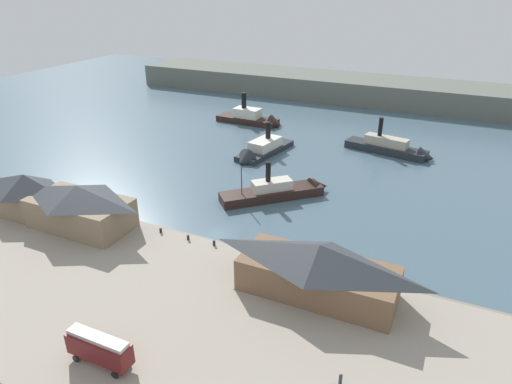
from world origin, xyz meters
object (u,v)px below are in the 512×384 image
(mooring_post_center_west, at_px, (214,243))
(ferry_approaching_west, at_px, (394,149))
(mooring_post_west, at_px, (6,190))
(ferry_moored_west, at_px, (259,151))
(ferry_shed_central_terminal, at_px, (27,194))
(ferry_outer_harbor, at_px, (282,191))
(mooring_post_east, at_px, (188,237))
(ferry_shed_east_terminal, at_px, (80,206))
(ferry_shed_west_terminal, at_px, (318,269))
(street_tram, at_px, (99,347))
(pedestrian_near_west_shed, at_px, (340,379))
(ferry_near_quay, at_px, (254,119))
(mooring_post_center_east, at_px, (161,230))

(mooring_post_center_west, xyz_separation_m, ferry_approaching_west, (19.07, 60.37, -0.13))
(mooring_post_west, distance_m, ferry_moored_west, 58.25)
(ferry_shed_central_terminal, xyz_separation_m, ferry_outer_harbor, (39.51, 29.01, -3.84))
(ferry_shed_central_terminal, distance_m, mooring_post_east, 32.70)
(mooring_post_east, bearing_deg, mooring_post_west, 179.44)
(mooring_post_center_west, bearing_deg, mooring_post_east, -176.83)
(ferry_shed_central_terminal, relative_size, ferry_shed_east_terminal, 0.87)
(ferry_shed_west_terminal, bearing_deg, mooring_post_west, 175.78)
(ferry_shed_central_terminal, bearing_deg, street_tram, -31.57)
(ferry_shed_east_terminal, height_order, pedestrian_near_west_shed, ferry_shed_east_terminal)
(mooring_post_center_west, bearing_deg, mooring_post_west, 179.81)
(mooring_post_east, relative_size, ferry_approaching_west, 0.04)
(ferry_shed_central_terminal, distance_m, mooring_post_west, 13.89)
(ferry_near_quay, bearing_deg, street_tram, -74.86)
(ferry_shed_central_terminal, relative_size, ferry_moored_west, 0.74)
(pedestrian_near_west_shed, relative_size, mooring_post_west, 1.73)
(street_tram, distance_m, mooring_post_west, 58.05)
(pedestrian_near_west_shed, relative_size, mooring_post_east, 1.73)
(ferry_shed_central_terminal, height_order, mooring_post_center_east, ferry_shed_central_terminal)
(ferry_shed_west_terminal, bearing_deg, ferry_moored_west, 122.46)
(ferry_moored_west, xyz_separation_m, ferry_approaching_west, (31.07, 15.83, 0.23))
(mooring_post_center_west, relative_size, ferry_approaching_west, 0.04)
(ferry_shed_east_terminal, bearing_deg, ferry_shed_central_terminal, -179.22)
(ferry_moored_west, bearing_deg, ferry_shed_east_terminal, -104.37)
(ferry_shed_central_terminal, height_order, mooring_post_east, ferry_shed_central_terminal)
(ferry_shed_central_terminal, bearing_deg, mooring_post_east, 7.45)
(ferry_moored_west, bearing_deg, mooring_post_east, -81.01)
(ferry_moored_west, distance_m, ferry_approaching_west, 34.87)
(ferry_shed_central_terminal, relative_size, mooring_post_east, 17.67)
(street_tram, bearing_deg, ferry_shed_east_terminal, 137.22)
(street_tram, relative_size, ferry_near_quay, 0.37)
(mooring_post_east, bearing_deg, ferry_shed_west_terminal, -10.84)
(ferry_shed_west_terminal, height_order, pedestrian_near_west_shed, ferry_shed_west_terminal)
(ferry_shed_east_terminal, bearing_deg, street_tram, -42.78)
(street_tram, relative_size, mooring_post_center_west, 9.03)
(mooring_post_center_west, height_order, ferry_near_quay, ferry_near_quay)
(street_tram, distance_m, mooring_post_center_west, 28.03)
(mooring_post_west, bearing_deg, street_tram, -28.98)
(ferry_shed_west_terminal, height_order, ferry_moored_west, ferry_shed_west_terminal)
(ferry_shed_east_terminal, xyz_separation_m, street_tram, (25.53, -23.63, -1.70))
(ferry_shed_east_terminal, distance_m, mooring_post_east, 20.34)
(mooring_post_west, bearing_deg, mooring_post_east, -0.56)
(mooring_post_west, bearing_deg, ferry_moored_west, 49.62)
(pedestrian_near_west_shed, distance_m, ferry_outer_harbor, 50.12)
(mooring_post_center_west, height_order, ferry_moored_west, ferry_moored_west)
(ferry_shed_central_terminal, distance_m, mooring_post_center_west, 37.59)
(ferry_moored_west, bearing_deg, ferry_approaching_west, 27.00)
(ferry_shed_central_terminal, height_order, ferry_approaching_west, ferry_shed_central_terminal)
(mooring_post_center_west, relative_size, mooring_post_west, 1.00)
(pedestrian_near_west_shed, bearing_deg, ferry_near_quay, 120.41)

